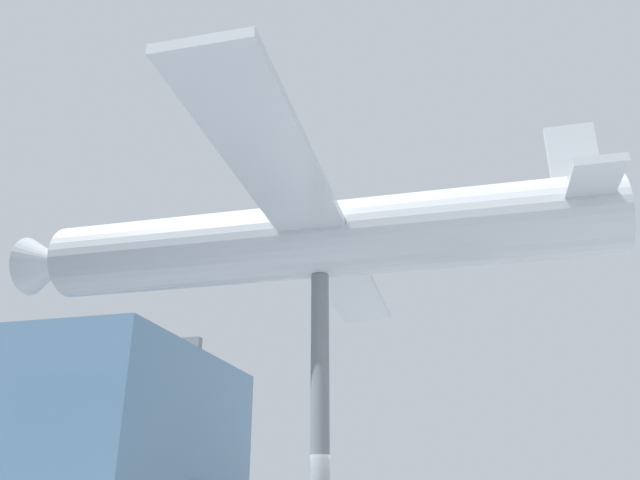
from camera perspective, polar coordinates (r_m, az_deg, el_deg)
The scene contains 3 objects.
glass_pavilion_right at distance 29.02m, azimuth -21.87°, elevation -17.11°, with size 11.84×11.65×7.95m.
support_pylon_central at distance 14.02m, azimuth -0.00°, elevation -15.94°, with size 0.42×0.42×6.52m.
suspended_airplane at distance 15.16m, azimuth -1.02°, elevation -0.05°, with size 14.58×15.30×3.25m.
Camera 1 is at (-13.52, -3.30, 1.59)m, focal length 35.00 mm.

